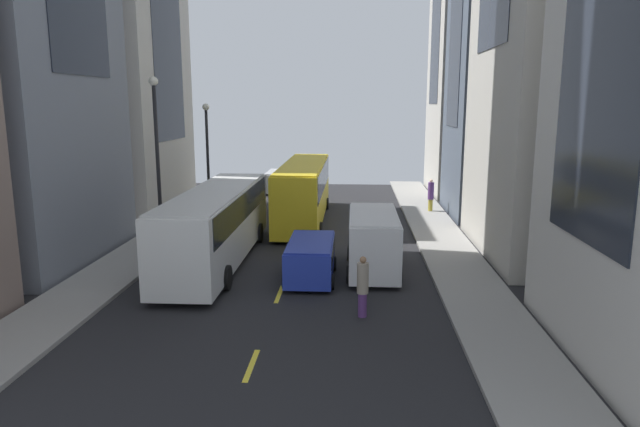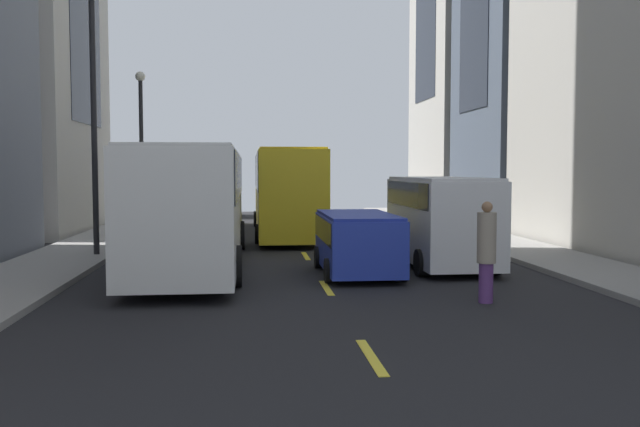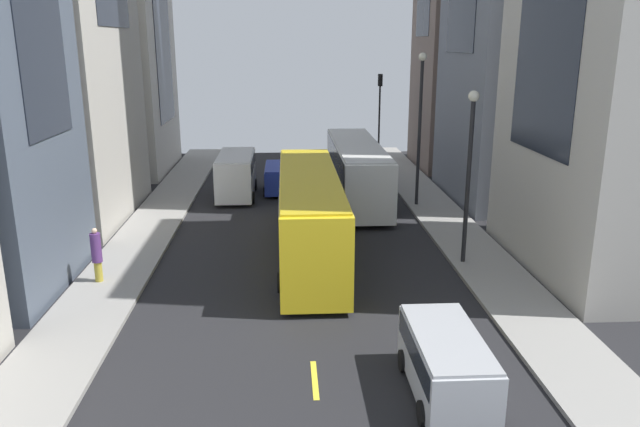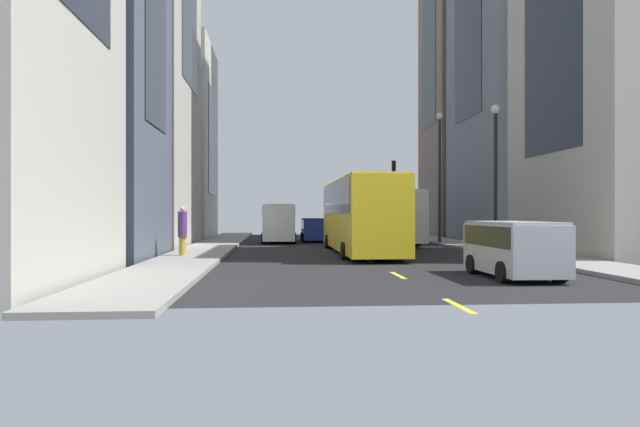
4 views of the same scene
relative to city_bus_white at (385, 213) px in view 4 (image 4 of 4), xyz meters
name	(u,v)px [view 4 (image 4 of 4)]	position (x,y,z in m)	size (l,w,h in m)	color
ground_plane	(343,247)	(3.39, 4.74, -2.01)	(41.69, 41.69, 0.00)	black
sidewalk_west	(469,246)	(-4.08, 4.74, -1.93)	(2.75, 44.00, 0.15)	gray
sidewalk_east	(212,247)	(10.86, 4.74, -1.93)	(2.75, 44.00, 0.15)	gray
lane_stripe_0	(317,234)	(3.39, -16.26, -2.00)	(0.16, 2.00, 0.01)	yellow
lane_stripe_1	(322,237)	(3.39, -10.26, -2.00)	(0.16, 2.00, 0.01)	yellow
lane_stripe_2	(328,240)	(3.39, -4.26, -2.00)	(0.16, 2.00, 0.01)	yellow
lane_stripe_3	(337,245)	(3.39, 1.74, -2.00)	(0.16, 2.00, 0.01)	yellow
lane_stripe_4	(349,251)	(3.39, 7.74, -2.00)	(0.16, 2.00, 0.01)	yellow
lane_stripe_5	(368,260)	(3.39, 13.74, -2.00)	(0.16, 2.00, 0.01)	yellow
lane_stripe_6	(398,275)	(3.39, 19.74, -2.00)	(0.16, 2.00, 0.01)	yellow
lane_stripe_7	(458,306)	(3.39, 25.74, -2.00)	(0.16, 2.00, 0.01)	yellow
building_west_2	(616,29)	(-8.85, 11.65, 8.72)	(6.45, 10.10, 21.45)	#B7B2A8
building_east_0	(151,141)	(17.32, -9.51, 5.82)	(9.86, 9.50, 15.66)	beige
city_bus_white	(385,213)	(0.00, 0.00, 0.00)	(2.80, 12.53, 3.35)	silver
streetcar_yellow	(359,210)	(3.13, 9.54, 0.11)	(2.70, 12.85, 3.59)	yellow
delivery_van_white	(279,220)	(7.06, -1.08, -0.50)	(2.25, 5.38, 2.58)	white
car_silver_0	(513,245)	(0.02, 20.64, -1.00)	(1.92, 4.08, 1.72)	#B7BABF
car_blue_1	(316,228)	(4.44, -2.29, -1.04)	(2.04, 4.14, 1.64)	#2338AD
pedestrian_walking_far	(182,230)	(11.28, 12.44, -0.75)	(0.39, 0.39, 2.11)	gold
pedestrian_crossing_mid	(285,224)	(6.53, -6.37, -0.88)	(0.40, 0.40, 2.13)	#593372
traffic_light_near_corner	(394,184)	(-3.10, -12.06, 2.59)	(0.32, 0.44, 6.47)	black
streetlamp_near	(496,162)	(-3.20, 11.08, 2.43)	(0.44, 0.44, 7.00)	black
streetlamp_far	(440,164)	(-3.20, 1.76, 3.10)	(0.44, 0.44, 8.26)	black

